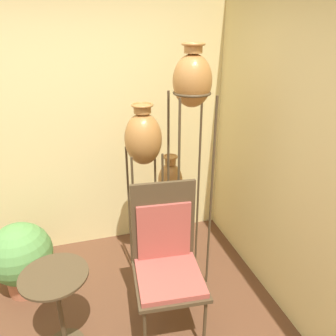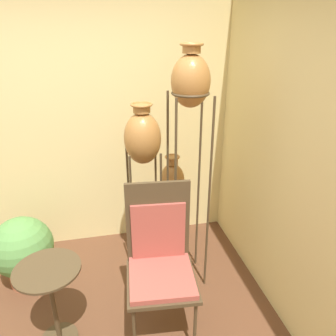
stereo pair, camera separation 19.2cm
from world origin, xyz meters
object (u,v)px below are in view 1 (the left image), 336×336
at_px(vase_stand_tall, 192,89).
at_px(chair, 167,255).
at_px(vase_stand_medium, 143,142).
at_px(potted_plant, 21,257).
at_px(side_table, 57,296).
at_px(vase_stand_short, 170,182).

distance_m(vase_stand_tall, chair, 1.27).
bearing_deg(vase_stand_medium, vase_stand_tall, -27.16).
distance_m(vase_stand_medium, potted_plant, 1.48).
xyz_separation_m(vase_stand_tall, side_table, (-1.14, -0.47, -1.29)).
bearing_deg(vase_stand_short, potted_plant, -170.42).
height_order(vase_stand_short, chair, chair).
height_order(side_table, potted_plant, side_table).
xyz_separation_m(vase_stand_medium, side_table, (-0.78, -0.65, -0.84)).
xyz_separation_m(vase_stand_short, chair, (-0.31, -0.94, -0.13)).
bearing_deg(vase_stand_medium, chair, -88.58).
height_order(vase_stand_short, potted_plant, vase_stand_short).
xyz_separation_m(vase_stand_medium, chair, (0.02, -0.64, -0.69)).
distance_m(vase_stand_tall, vase_stand_medium, 0.60).
xyz_separation_m(chair, side_table, (-0.80, -0.01, -0.16)).
bearing_deg(side_table, vase_stand_short, 40.59).
bearing_deg(side_table, potted_plant, 115.11).
relative_size(vase_stand_tall, potted_plant, 3.16).
bearing_deg(vase_stand_tall, chair, -126.33).
height_order(vase_stand_medium, side_table, vase_stand_medium).
bearing_deg(chair, vase_stand_tall, 59.14).
relative_size(vase_stand_medium, chair, 1.39).
bearing_deg(vase_stand_tall, side_table, -157.53).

